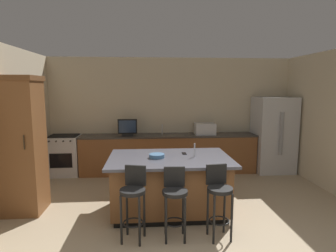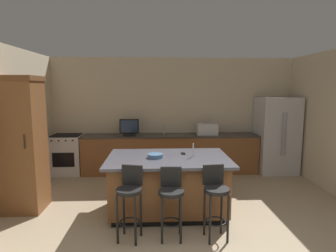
{
  "view_description": "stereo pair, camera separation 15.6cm",
  "coord_description": "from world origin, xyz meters",
  "px_view_note": "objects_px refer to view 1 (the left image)",
  "views": [
    {
      "loc": [
        -0.6,
        -2.63,
        2.03
      ],
      "look_at": [
        -0.21,
        2.52,
        1.32
      ],
      "focal_mm": 29.57,
      "sensor_mm": 36.0,
      "label": 1
    },
    {
      "loc": [
        -0.45,
        -2.64,
        2.03
      ],
      "look_at": [
        -0.21,
        2.52,
        1.32
      ],
      "focal_mm": 29.57,
      "sensor_mm": 36.0,
      "label": 2
    }
  ],
  "objects_px": {
    "cabinet_tower": "(20,143)",
    "bar_stool_center": "(175,197)",
    "bar_stool_left": "(133,197)",
    "cell_phone": "(184,153)",
    "kitchen_island": "(170,184)",
    "tv_monitor": "(127,128)",
    "microwave": "(205,129)",
    "refrigerator": "(273,135)",
    "range_oven": "(65,155)",
    "fruit_bowl": "(157,156)",
    "bar_stool_right": "(219,195)"
  },
  "relations": [
    {
      "from": "kitchen_island",
      "to": "bar_stool_right",
      "type": "xyz_separation_m",
      "value": [
        0.6,
        -0.85,
        0.13
      ]
    },
    {
      "from": "tv_monitor",
      "to": "fruit_bowl",
      "type": "height_order",
      "value": "tv_monitor"
    },
    {
      "from": "kitchen_island",
      "to": "tv_monitor",
      "type": "relative_size",
      "value": 4.4
    },
    {
      "from": "cell_phone",
      "to": "tv_monitor",
      "type": "bearing_deg",
      "value": 119.56
    },
    {
      "from": "refrigerator",
      "to": "tv_monitor",
      "type": "relative_size",
      "value": 4.06
    },
    {
      "from": "cell_phone",
      "to": "bar_stool_right",
      "type": "bearing_deg",
      "value": -73.09
    },
    {
      "from": "range_oven",
      "to": "cabinet_tower",
      "type": "xyz_separation_m",
      "value": [
        -0.1,
        -1.95,
        0.69
      ]
    },
    {
      "from": "microwave",
      "to": "bar_stool_center",
      "type": "relative_size",
      "value": 0.5
    },
    {
      "from": "cabinet_tower",
      "to": "microwave",
      "type": "bearing_deg",
      "value": 29.75
    },
    {
      "from": "refrigerator",
      "to": "bar_stool_center",
      "type": "bearing_deg",
      "value": -133.05
    },
    {
      "from": "bar_stool_center",
      "to": "cell_phone",
      "type": "distance_m",
      "value": 1.12
    },
    {
      "from": "refrigerator",
      "to": "bar_stool_right",
      "type": "distance_m",
      "value": 3.6
    },
    {
      "from": "microwave",
      "to": "fruit_bowl",
      "type": "height_order",
      "value": "microwave"
    },
    {
      "from": "range_oven",
      "to": "bar_stool_center",
      "type": "xyz_separation_m",
      "value": [
        2.3,
        -2.96,
        0.11
      ]
    },
    {
      "from": "bar_stool_center",
      "to": "microwave",
      "type": "bearing_deg",
      "value": 72.96
    },
    {
      "from": "kitchen_island",
      "to": "bar_stool_left",
      "type": "relative_size",
      "value": 1.97
    },
    {
      "from": "bar_stool_left",
      "to": "refrigerator",
      "type": "bearing_deg",
      "value": 55.39
    },
    {
      "from": "bar_stool_left",
      "to": "cell_phone",
      "type": "xyz_separation_m",
      "value": [
        0.82,
        1.03,
        0.32
      ]
    },
    {
      "from": "tv_monitor",
      "to": "bar_stool_left",
      "type": "xyz_separation_m",
      "value": [
        0.27,
        -2.9,
        -0.5
      ]
    },
    {
      "from": "refrigerator",
      "to": "cabinet_tower",
      "type": "height_order",
      "value": "cabinet_tower"
    },
    {
      "from": "cabinet_tower",
      "to": "tv_monitor",
      "type": "relative_size",
      "value": 4.98
    },
    {
      "from": "cabinet_tower",
      "to": "bar_stool_center",
      "type": "height_order",
      "value": "cabinet_tower"
    },
    {
      "from": "kitchen_island",
      "to": "cell_phone",
      "type": "bearing_deg",
      "value": 38.86
    },
    {
      "from": "bar_stool_center",
      "to": "cell_phone",
      "type": "relative_size",
      "value": 6.42
    },
    {
      "from": "kitchen_island",
      "to": "bar_stool_left",
      "type": "distance_m",
      "value": 0.99
    },
    {
      "from": "microwave",
      "to": "bar_stool_left",
      "type": "distance_m",
      "value": 3.38
    },
    {
      "from": "bar_stool_left",
      "to": "bar_stool_center",
      "type": "height_order",
      "value": "bar_stool_left"
    },
    {
      "from": "refrigerator",
      "to": "cabinet_tower",
      "type": "relative_size",
      "value": 0.82
    },
    {
      "from": "cell_phone",
      "to": "kitchen_island",
      "type": "bearing_deg",
      "value": -141.63
    },
    {
      "from": "kitchen_island",
      "to": "cell_phone",
      "type": "relative_size",
      "value": 13.09
    },
    {
      "from": "kitchen_island",
      "to": "bar_stool_right",
      "type": "relative_size",
      "value": 1.97
    },
    {
      "from": "kitchen_island",
      "to": "bar_stool_right",
      "type": "bearing_deg",
      "value": -54.93
    },
    {
      "from": "cabinet_tower",
      "to": "bar_stool_center",
      "type": "distance_m",
      "value": 2.66
    },
    {
      "from": "bar_stool_right",
      "to": "cell_phone",
      "type": "xyz_separation_m",
      "value": [
        -0.33,
        1.06,
        0.32
      ]
    },
    {
      "from": "cabinet_tower",
      "to": "fruit_bowl",
      "type": "height_order",
      "value": "cabinet_tower"
    },
    {
      "from": "cabinet_tower",
      "to": "cell_phone",
      "type": "bearing_deg",
      "value": 0.68
    },
    {
      "from": "kitchen_island",
      "to": "cell_phone",
      "type": "xyz_separation_m",
      "value": [
        0.26,
        0.21,
        0.45
      ]
    },
    {
      "from": "tv_monitor",
      "to": "bar_stool_center",
      "type": "xyz_separation_m",
      "value": [
        0.82,
        -2.91,
        -0.52
      ]
    },
    {
      "from": "bar_stool_center",
      "to": "fruit_bowl",
      "type": "height_order",
      "value": "fruit_bowl"
    },
    {
      "from": "cabinet_tower",
      "to": "tv_monitor",
      "type": "xyz_separation_m",
      "value": [
        1.58,
        1.9,
        -0.05
      ]
    },
    {
      "from": "bar_stool_center",
      "to": "fruit_bowl",
      "type": "bearing_deg",
      "value": 106.72
    },
    {
      "from": "microwave",
      "to": "cell_phone",
      "type": "xyz_separation_m",
      "value": [
        -0.76,
        -1.92,
        -0.13
      ]
    },
    {
      "from": "cabinet_tower",
      "to": "fruit_bowl",
      "type": "relative_size",
      "value": 9.0
    },
    {
      "from": "refrigerator",
      "to": "microwave",
      "type": "xyz_separation_m",
      "value": [
        -1.67,
        0.08,
        0.15
      ]
    },
    {
      "from": "bar_stool_center",
      "to": "bar_stool_right",
      "type": "bearing_deg",
      "value": -0.78
    },
    {
      "from": "bar_stool_center",
      "to": "fruit_bowl",
      "type": "distance_m",
      "value": 0.91
    },
    {
      "from": "cabinet_tower",
      "to": "bar_stool_right",
      "type": "height_order",
      "value": "cabinet_tower"
    },
    {
      "from": "range_oven",
      "to": "microwave",
      "type": "distance_m",
      "value": 3.37
    },
    {
      "from": "microwave",
      "to": "bar_stool_center",
      "type": "distance_m",
      "value": 3.17
    },
    {
      "from": "bar_stool_left",
      "to": "kitchen_island",
      "type": "bearing_deg",
      "value": 69.83
    }
  ]
}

